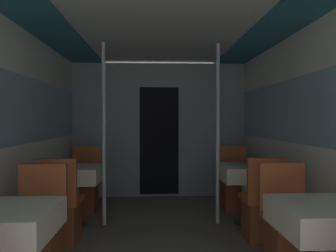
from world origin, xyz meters
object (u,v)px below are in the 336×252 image
object	(u,v)px
dining_table_right_1	(247,175)
support_pole_right_1	(218,134)
chair_right_far_0	(289,236)
dining_table_left_0	(4,227)
chair_right_far_1	(235,190)
support_pole_left_1	(104,134)
dining_table_left_1	(74,177)
chair_left_far_1	(84,191)
chair_left_far_0	(37,240)
chair_left_near_1	(61,216)
dining_table_right_0	(325,222)
chair_right_near_1	(262,213)

from	to	relation	value
dining_table_right_1	support_pole_right_1	distance (m)	0.62
support_pole_right_1	chair_right_far_0	bearing A→B (deg)	-74.23
dining_table_left_0	chair_right_far_1	distance (m)	3.20
support_pole_left_1	chair_right_far_1	bearing A→B (deg)	18.33
dining_table_left_1	chair_right_far_0	world-z (taller)	chair_right_far_0
chair_left_far_1	dining_table_right_1	distance (m)	2.19
chair_left_far_0	chair_right_far_1	xyz separation A→B (m)	(2.09, 1.84, 0.00)
dining_table_left_0	chair_left_near_1	xyz separation A→B (m)	(-0.00, 1.26, -0.30)
dining_table_right_0	chair_right_near_1	size ratio (longest dim) A/B	0.80
chair_right_far_0	support_pole_right_1	distance (m)	1.54
dining_table_right_0	chair_right_far_1	size ratio (longest dim) A/B	0.80
dining_table_left_0	chair_right_far_0	size ratio (longest dim) A/B	0.80
dining_table_left_1	dining_table_right_1	size ratio (longest dim) A/B	1.00
dining_table_left_1	dining_table_right_0	world-z (taller)	same
dining_table_left_1	chair_left_near_1	world-z (taller)	chair_left_near_1
chair_left_far_1	chair_right_far_0	world-z (taller)	same
dining_table_left_1	chair_right_far_1	distance (m)	2.19
chair_left_far_1	chair_right_far_0	size ratio (longest dim) A/B	1.00
chair_left_far_1	support_pole_right_1	size ratio (longest dim) A/B	0.40
dining_table_right_0	dining_table_right_1	xyz separation A→B (m)	(0.00, 1.84, 0.00)
chair_left_near_1	chair_right_near_1	bearing A→B (deg)	0.00
dining_table_right_1	dining_table_left_0	bearing A→B (deg)	-138.69
dining_table_right_0	chair_right_near_1	xyz separation A→B (m)	(0.00, 1.26, -0.30)
chair_left_far_1	chair_right_far_1	xyz separation A→B (m)	(2.09, 0.00, 0.00)
dining_table_right_0	support_pole_right_1	xyz separation A→B (m)	(-0.36, 1.84, 0.51)
chair_left_far_1	dining_table_right_0	xyz separation A→B (m)	(2.09, -2.41, 0.30)
chair_right_far_0	chair_right_near_1	distance (m)	0.69
chair_left_far_0	dining_table_right_0	world-z (taller)	chair_left_far_0
chair_left_far_0	dining_table_left_0	bearing A→B (deg)	90.00
dining_table_left_1	dining_table_right_0	xyz separation A→B (m)	(2.09, -1.84, 0.00)
support_pole_left_1	dining_table_right_0	bearing A→B (deg)	-46.66
support_pole_left_1	chair_right_near_1	size ratio (longest dim) A/B	2.47
chair_left_far_0	dining_table_right_0	bearing A→B (deg)	164.63
dining_table_left_0	chair_left_far_0	distance (m)	0.65
dining_table_right_0	chair_right_far_1	bearing A→B (deg)	90.00
dining_table_left_0	chair_right_far_0	xyz separation A→B (m)	(2.09, 0.57, -0.30)
chair_left_near_1	chair_right_far_1	world-z (taller)	same
chair_right_near_1	chair_right_far_1	size ratio (longest dim) A/B	1.00
dining_table_left_0	support_pole_right_1	size ratio (longest dim) A/B	0.32
dining_table_right_1	chair_left_far_1	bearing A→B (deg)	164.63
support_pole_right_1	chair_right_near_1	bearing A→B (deg)	-58.18
chair_left_near_1	dining_table_left_1	bearing A→B (deg)	90.00
dining_table_right_1	chair_right_far_1	bearing A→B (deg)	90.00
dining_table_left_1	chair_left_near_1	bearing A→B (deg)	-90.00
chair_right_far_0	dining_table_right_1	bearing A→B (deg)	-90.00
chair_left_near_1	chair_left_far_1	bearing A→B (deg)	90.00
chair_left_far_0	chair_left_far_1	bearing A→B (deg)	-90.00
chair_left_far_0	support_pole_left_1	world-z (taller)	support_pole_left_1
chair_right_far_0	support_pole_right_1	bearing A→B (deg)	-74.23
chair_left_far_1	support_pole_left_1	distance (m)	1.05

